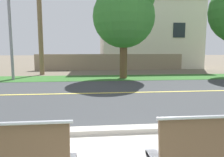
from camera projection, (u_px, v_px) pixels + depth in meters
name	position (u px, v px, depth m)	size (l,w,h in m)	color
ground_plane	(96.00, 87.00, 9.97)	(140.00, 140.00, 0.00)	#665B4C
curb_edge	(104.00, 131.00, 4.39)	(44.00, 0.30, 0.11)	#ADA89E
street_asphalt	(97.00, 93.00, 8.49)	(52.00, 8.00, 0.01)	#383A3D
road_centre_line	(97.00, 93.00, 8.49)	(48.00, 0.14, 0.01)	#E0CC4C
far_verge_grass	(95.00, 78.00, 13.20)	(48.00, 2.80, 0.02)	#2D6026
streetlamp	(10.00, 11.00, 12.02)	(0.24, 2.10, 6.85)	gray
shade_tree_far_left	(126.00, 12.00, 12.55)	(3.72, 3.72, 6.13)	brown
garden_wall	(110.00, 62.00, 18.73)	(13.00, 0.36, 1.40)	gray
house_across_street	(147.00, 33.00, 21.92)	(10.14, 6.91, 7.01)	beige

